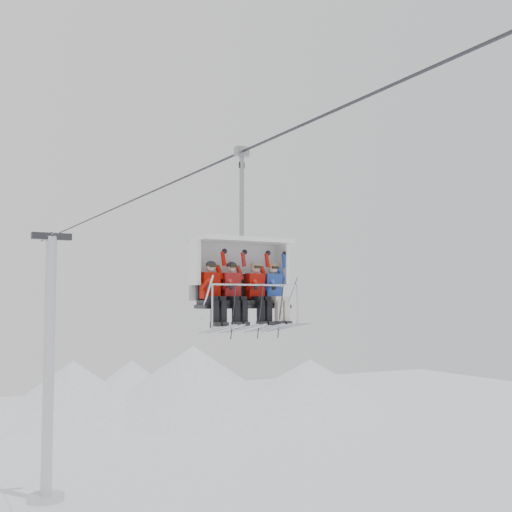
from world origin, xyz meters
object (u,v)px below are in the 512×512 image
chairlift_carrier (239,271)px  skier_center_right (258,292)px  lift_tower_right (48,384)px  skier_far_left (213,291)px  skier_far_right (275,292)px  skier_center_left (233,292)px

chairlift_carrier → skier_center_right: size_ratio=2.36×
lift_tower_right → skier_far_left: bearing=-92.1°
skier_center_right → skier_far_right: bearing=0.0°
skier_far_left → skier_center_right: size_ratio=1.00×
chairlift_carrier → skier_far_right: 0.92m
lift_tower_right → skier_center_right: bearing=-89.2°
chairlift_carrier → skier_far_right: (0.74, -0.30, -0.46)m
skier_far_left → skier_far_right: same height
lift_tower_right → skier_far_left: lift_tower_right is taller
skier_center_right → skier_far_left: bearing=180.0°
chairlift_carrier → skier_far_left: (-0.78, -0.30, -0.46)m
skier_center_right → skier_far_right: (0.44, 0.00, 0.00)m
skier_center_right → lift_tower_right: bearing=90.8°
skier_center_left → skier_far_right: bearing=0.0°
skier_far_left → skier_center_right: bearing=0.0°
lift_tower_right → skier_far_right: bearing=-88.0°
skier_center_right → skier_center_left: bearing=180.0°
skier_center_left → skier_center_right: bearing=0.0°
skier_far_left → skier_center_right: 1.08m
skier_far_left → skier_far_right: 1.52m
lift_tower_right → skier_center_right: size_ratio=7.99×
chairlift_carrier → skier_far_left: chairlift_carrier is taller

